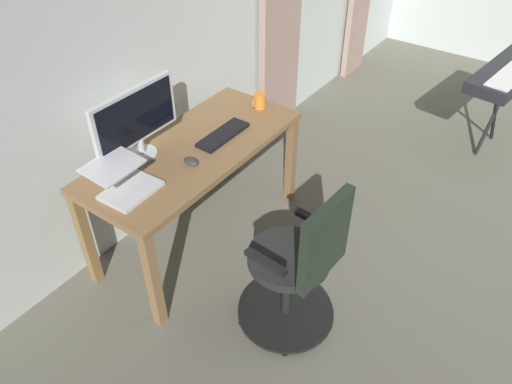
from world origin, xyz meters
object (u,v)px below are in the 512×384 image
at_px(desk, 195,160).
at_px(office_chair, 298,270).
at_px(laptop, 124,181).
at_px(computer_mouse, 191,161).
at_px(piano_keyboard, 509,73).
at_px(mug_coffee, 260,101).
at_px(computer_keyboard, 223,135).
at_px(computer_monitor, 136,118).

xyz_separation_m(desk, office_chair, (0.24, 0.91, -0.19)).
distance_m(laptop, computer_mouse, 0.41).
bearing_deg(piano_keyboard, mug_coffee, -30.18).
height_order(laptop, mug_coffee, laptop).
distance_m(laptop, mug_coffee, 1.15).
xyz_separation_m(desk, computer_mouse, (0.14, 0.10, 0.12)).
relative_size(desk, laptop, 4.29).
bearing_deg(office_chair, computer_keyboard, 66.07).
bearing_deg(mug_coffee, computer_monitor, -15.96).
bearing_deg(mug_coffee, piano_keyboard, 143.11).
relative_size(office_chair, computer_mouse, 9.70).
distance_m(desk, computer_monitor, 0.46).
bearing_deg(desk, computer_mouse, 36.84).
bearing_deg(computer_monitor, laptop, 30.88).
xyz_separation_m(computer_monitor, computer_keyboard, (-0.43, 0.27, -0.23)).
bearing_deg(computer_mouse, laptop, -18.94).
distance_m(computer_monitor, computer_keyboard, 0.56).
distance_m(desk, piano_keyboard, 2.61).
bearing_deg(office_chair, laptop, 110.16).
bearing_deg(mug_coffee, computer_keyboard, 3.47).
xyz_separation_m(office_chair, computer_keyboard, (-0.44, -0.84, 0.30)).
height_order(office_chair, computer_mouse, office_chair).
relative_size(computer_mouse, mug_coffee, 0.77).
distance_m(computer_mouse, piano_keyboard, 2.68).
bearing_deg(office_chair, desk, 78.72).
bearing_deg(computer_keyboard, piano_keyboard, 149.78).
xyz_separation_m(office_chair, computer_monitor, (-0.01, -1.11, 0.53)).
distance_m(computer_keyboard, mug_coffee, 0.43).
xyz_separation_m(computer_mouse, piano_keyboard, (-2.41, 1.18, -0.06)).
relative_size(desk, mug_coffee, 11.25).
height_order(desk, office_chair, office_chair).
bearing_deg(laptop, computer_keyboard, 169.66).
bearing_deg(computer_monitor, computer_keyboard, 147.65).
bearing_deg(computer_keyboard, computer_monitor, -32.35).
bearing_deg(computer_keyboard, computer_mouse, 5.46).
relative_size(office_chair, computer_keyboard, 2.50).
bearing_deg(computer_keyboard, mug_coffee, -176.53).
bearing_deg(piano_keyboard, computer_monitor, -23.89).
height_order(desk, mug_coffee, mug_coffee).
xyz_separation_m(computer_monitor, computer_mouse, (-0.09, 0.30, -0.22)).
bearing_deg(office_chair, piano_keyboard, -4.69).
distance_m(office_chair, laptop, 1.04).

